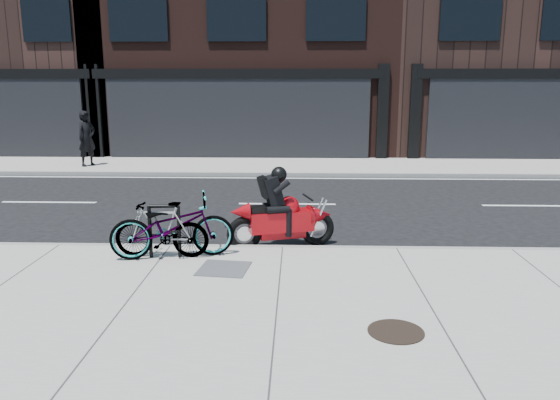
{
  "coord_description": "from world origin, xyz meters",
  "views": [
    {
      "loc": [
        0.26,
        -11.2,
        3.01
      ],
      "look_at": [
        -0.06,
        -1.62,
        0.9
      ],
      "focal_mm": 35.0,
      "sensor_mm": 36.0,
      "label": 1
    }
  ],
  "objects_px": {
    "bicycle_rear": "(161,230)",
    "pedestrian": "(87,139)",
    "bike_rack": "(164,226)",
    "bicycle_front": "(172,226)",
    "manhole_cover": "(396,332)",
    "motorcycle": "(286,215)",
    "utility_grate": "(224,269)"
  },
  "relations": [
    {
      "from": "bicycle_front",
      "to": "manhole_cover",
      "type": "distance_m",
      "value": 4.22
    },
    {
      "from": "pedestrian",
      "to": "manhole_cover",
      "type": "bearing_deg",
      "value": -113.81
    },
    {
      "from": "manhole_cover",
      "to": "pedestrian",
      "type": "bearing_deg",
      "value": 123.89
    },
    {
      "from": "bicycle_front",
      "to": "manhole_cover",
      "type": "xyz_separation_m",
      "value": [
        3.22,
        -2.67,
        -0.52
      ]
    },
    {
      "from": "bike_rack",
      "to": "bicycle_rear",
      "type": "xyz_separation_m",
      "value": [
        -0.05,
        0.0,
        -0.06
      ]
    },
    {
      "from": "bicycle_front",
      "to": "bicycle_rear",
      "type": "distance_m",
      "value": 0.19
    },
    {
      "from": "bike_rack",
      "to": "pedestrian",
      "type": "xyz_separation_m",
      "value": [
        -5.01,
        9.77,
        0.41
      ]
    },
    {
      "from": "motorcycle",
      "to": "manhole_cover",
      "type": "bearing_deg",
      "value": -86.21
    },
    {
      "from": "bike_rack",
      "to": "utility_grate",
      "type": "distance_m",
      "value": 1.3
    },
    {
      "from": "bicycle_front",
      "to": "utility_grate",
      "type": "distance_m",
      "value": 1.2
    },
    {
      "from": "bicycle_front",
      "to": "motorcycle",
      "type": "bearing_deg",
      "value": -73.94
    },
    {
      "from": "bicycle_front",
      "to": "pedestrian",
      "type": "height_order",
      "value": "pedestrian"
    },
    {
      "from": "bicycle_rear",
      "to": "motorcycle",
      "type": "height_order",
      "value": "motorcycle"
    },
    {
      "from": "bicycle_rear",
      "to": "pedestrian",
      "type": "distance_m",
      "value": 10.97
    },
    {
      "from": "bike_rack",
      "to": "bicycle_front",
      "type": "bearing_deg",
      "value": 0.0
    },
    {
      "from": "pedestrian",
      "to": "motorcycle",
      "type": "bearing_deg",
      "value": -109.04
    },
    {
      "from": "manhole_cover",
      "to": "bike_rack",
      "type": "bearing_deg",
      "value": 141.42
    },
    {
      "from": "motorcycle",
      "to": "pedestrian",
      "type": "xyz_separation_m",
      "value": [
        -6.99,
        8.75,
        0.45
      ]
    },
    {
      "from": "bicycle_rear",
      "to": "bicycle_front",
      "type": "bearing_deg",
      "value": 91.11
    },
    {
      "from": "bicycle_rear",
      "to": "manhole_cover",
      "type": "bearing_deg",
      "value": 52.94
    },
    {
      "from": "motorcycle",
      "to": "utility_grate",
      "type": "bearing_deg",
      "value": -136.96
    },
    {
      "from": "motorcycle",
      "to": "utility_grate",
      "type": "distance_m",
      "value": 1.91
    },
    {
      "from": "bicycle_rear",
      "to": "pedestrian",
      "type": "height_order",
      "value": "pedestrian"
    },
    {
      "from": "bike_rack",
      "to": "utility_grate",
      "type": "xyz_separation_m",
      "value": [
        1.05,
        -0.56,
        -0.52
      ]
    },
    {
      "from": "bike_rack",
      "to": "motorcycle",
      "type": "distance_m",
      "value": 2.24
    },
    {
      "from": "bike_rack",
      "to": "motorcycle",
      "type": "relative_size",
      "value": 0.45
    },
    {
      "from": "bike_rack",
      "to": "bicycle_rear",
      "type": "distance_m",
      "value": 0.07
    },
    {
      "from": "bicycle_rear",
      "to": "motorcycle",
      "type": "xyz_separation_m",
      "value": [
        2.03,
        1.03,
        0.01
      ]
    },
    {
      "from": "bike_rack",
      "to": "utility_grate",
      "type": "height_order",
      "value": "bike_rack"
    },
    {
      "from": "bicycle_front",
      "to": "motorcycle",
      "type": "relative_size",
      "value": 1.02
    },
    {
      "from": "bike_rack",
      "to": "motorcycle",
      "type": "bearing_deg",
      "value": 27.39
    },
    {
      "from": "bicycle_front",
      "to": "manhole_cover",
      "type": "relative_size",
      "value": 3.06
    }
  ]
}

